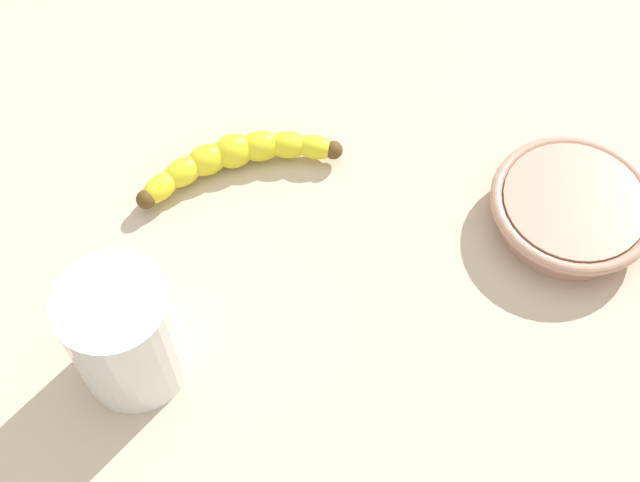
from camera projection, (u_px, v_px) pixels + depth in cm
name	position (u px, v px, depth cm)	size (l,w,h in cm)	color
wooden_tabletop	(323.00, 283.00, 81.57)	(120.00, 120.00, 3.00)	#C6B299
banana	(236.00, 158.00, 85.40)	(12.00, 19.01, 3.51)	yellow
smoothie_glass	(125.00, 335.00, 70.23)	(9.36, 9.36, 12.45)	silver
ceramic_bowl	(571.00, 208.00, 81.48)	(15.95, 15.95, 3.86)	tan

